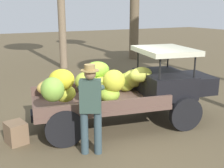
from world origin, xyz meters
TOP-DOWN VIEW (x-y plane):
  - ground_plane at (0.00, 0.00)m, footprint 60.00×60.00m
  - truck at (0.57, 0.18)m, footprint 4.63×2.40m
  - farmer at (-0.83, -0.82)m, footprint 0.57×0.54m
  - wooden_crate at (-2.07, 0.31)m, footprint 0.47×0.52m

SIDE VIEW (x-z plane):
  - ground_plane at x=0.00m, z-range 0.00..0.00m
  - wooden_crate at x=-2.07m, z-range 0.00..0.46m
  - truck at x=0.57m, z-range 0.00..1.84m
  - farmer at x=-0.83m, z-range 0.13..1.91m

